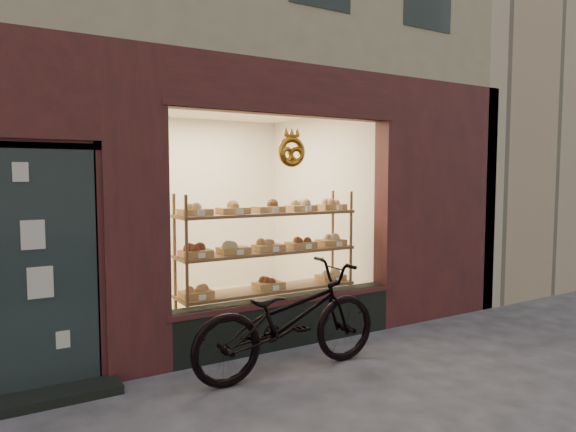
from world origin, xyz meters
TOP-DOWN VIEW (x-y plane):
  - neighbor_right at (9.60, 5.50)m, footprint 12.00×7.00m
  - display_shelf at (0.45, 2.55)m, footprint 2.20×0.45m
  - bicycle at (0.06, 1.42)m, footprint 2.00×0.71m

SIDE VIEW (x-z plane):
  - bicycle at x=0.06m, z-range 0.00..1.05m
  - display_shelf at x=0.45m, z-range 0.04..1.74m
  - neighbor_right at x=9.60m, z-range 0.00..9.00m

